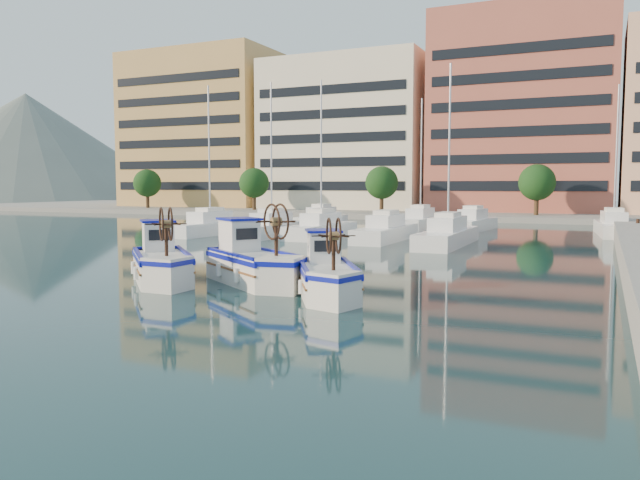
{
  "coord_description": "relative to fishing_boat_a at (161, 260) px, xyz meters",
  "views": [
    {
      "loc": [
        10.72,
        -19.15,
        3.84
      ],
      "look_at": [
        -0.37,
        5.24,
        1.5
      ],
      "focal_mm": 35.0,
      "sensor_mm": 36.0,
      "label": 1
    }
  ],
  "objects": [
    {
      "name": "ground",
      "position": [
        5.38,
        -0.85,
        -0.84
      ],
      "size": [
        300.0,
        300.0,
        0.0
      ],
      "primitive_type": "plane",
      "color": "#193D42",
      "rests_on": "ground"
    },
    {
      "name": "hill_west",
      "position": [
        -134.62,
        109.15,
        -0.84
      ],
      "size": [
        180.0,
        180.0,
        60.0
      ],
      "primitive_type": "cone",
      "color": "slate",
      "rests_on": "ground"
    },
    {
      "name": "fishing_boat_a",
      "position": [
        0.0,
        0.0,
        0.0
      ],
      "size": [
        4.7,
        4.75,
        3.06
      ],
      "rotation": [
        0.0,
        0.0,
        0.77
      ],
      "color": "silver",
      "rests_on": "ground"
    },
    {
      "name": "fishing_boat_b",
      "position": [
        3.58,
        1.05,
        0.04
      ],
      "size": [
        5.21,
        4.54,
        3.21
      ],
      "rotation": [
        0.0,
        0.0,
        0.95
      ],
      "color": "silver",
      "rests_on": "ground"
    },
    {
      "name": "fishing_boat_c",
      "position": [
        7.38,
        -0.23,
        -0.06
      ],
      "size": [
        3.79,
        4.68,
        2.84
      ],
      "rotation": [
        0.0,
        0.0,
        0.53
      ],
      "color": "silver",
      "rests_on": "ground"
    },
    {
      "name": "yacht_marina",
      "position": [
        2.82,
        26.82,
        -0.32
      ],
      "size": [
        36.81,
        24.07,
        11.5
      ],
      "color": "white",
      "rests_on": "ground"
    },
    {
      "name": "waterfront",
      "position": [
        14.62,
        64.19,
        10.25
      ],
      "size": [
        180.0,
        40.0,
        25.6
      ],
      "color": "gray",
      "rests_on": "ground"
    }
  ]
}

